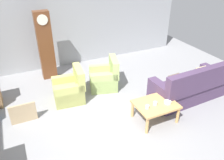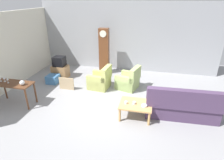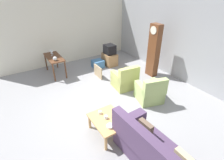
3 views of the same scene
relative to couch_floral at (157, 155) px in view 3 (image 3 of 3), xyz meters
The scene contains 20 objects.
ground_plane 2.25m from the couch_floral, behind, with size 10.40×10.40×0.00m, color gray.
garage_door_wall 4.46m from the couch_floral, 121.23° to the left, with size 8.40×0.16×3.20m, color #9EA0A5.
pegboard_wall_left 6.53m from the couch_floral, behind, with size 0.12×6.40×2.88m, color silver.
couch_floral is the anchor object (origin of this frame).
armchair_olive_near 3.22m from the couch_floral, 155.46° to the left, with size 0.87×0.84×0.92m.
armchair_olive_far 2.38m from the couch_floral, 139.90° to the left, with size 0.97×0.95×0.92m.
coffee_table_wood 1.39m from the couch_floral, 165.60° to the right, with size 0.96×0.76×0.46m.
console_table_dark 5.43m from the couch_floral, behind, with size 1.30×0.56×0.79m.
grandfather_clock 4.36m from the couch_floral, 137.54° to the left, with size 0.44×0.30×2.11m.
tv_stand_cabinet 5.34m from the couch_floral, 158.62° to the left, with size 0.68×0.52×0.56m, color #997047.
tv_crt 5.36m from the couch_floral, 158.62° to the left, with size 0.48×0.44×0.42m, color black.
framed_picture_leaning 4.28m from the couch_floral, 167.93° to the left, with size 0.60×0.05×0.49m, color tan.
storage_box_blue 5.21m from the couch_floral, 165.10° to the left, with size 0.47×0.48×0.34m, color teal.
glass_dome_cloche 5.03m from the couch_floral, behind, with size 0.16×0.16×0.16m, color silver.
cup_white_porcelain 1.69m from the couch_floral, 165.54° to the right, with size 0.08×0.08×0.08m, color white.
cup_blue_rimmed 1.45m from the couch_floral, 164.59° to the right, with size 0.09×0.09×0.08m, color silver.
bowl_white_stacked 1.18m from the couch_floral, 157.48° to the right, with size 0.17×0.17×0.05m, color white.
wine_glass_tall 5.91m from the couch_floral, behind, with size 0.07×0.07×0.21m.
wine_glass_mid 5.76m from the couch_floral, behind, with size 0.08×0.08×0.19m.
wine_glass_short 5.58m from the couch_floral, behind, with size 0.07×0.07×0.20m.
Camera 3 is at (3.70, -2.09, 3.44)m, focal length 27.77 mm.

